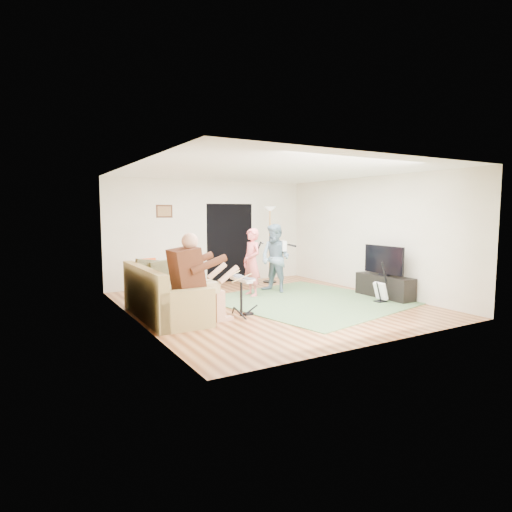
{
  "coord_description": "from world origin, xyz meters",
  "views": [
    {
      "loc": [
        -4.6,
        -7.29,
        1.9
      ],
      "look_at": [
        -0.2,
        0.3,
        0.98
      ],
      "focal_mm": 30.0,
      "sensor_mm": 36.0,
      "label": 1
    }
  ],
  "objects_px": {
    "torchiere_lamp": "(270,231)",
    "drum_kit": "(241,299)",
    "tv_cabinet": "(385,287)",
    "sofa": "(160,300)",
    "television": "(384,260)",
    "guitar_spare": "(381,291)",
    "dining_chair": "(151,285)",
    "guitarist": "(276,258)",
    "singer": "(252,262)"
  },
  "relations": [
    {
      "from": "torchiere_lamp",
      "to": "drum_kit",
      "type": "bearing_deg",
      "value": -129.89
    },
    {
      "from": "tv_cabinet",
      "to": "sofa",
      "type": "bearing_deg",
      "value": 170.62
    },
    {
      "from": "sofa",
      "to": "television",
      "type": "bearing_deg",
      "value": -9.48
    },
    {
      "from": "torchiere_lamp",
      "to": "guitar_spare",
      "type": "bearing_deg",
      "value": -78.81
    },
    {
      "from": "sofa",
      "to": "torchiere_lamp",
      "type": "xyz_separation_m",
      "value": [
        3.72,
        2.24,
        1.08
      ]
    },
    {
      "from": "tv_cabinet",
      "to": "dining_chair",
      "type": "bearing_deg",
      "value": 152.14
    },
    {
      "from": "torchiere_lamp",
      "to": "television",
      "type": "bearing_deg",
      "value": -71.19
    },
    {
      "from": "sofa",
      "to": "tv_cabinet",
      "type": "bearing_deg",
      "value": -9.38
    },
    {
      "from": "guitarist",
      "to": "television",
      "type": "distance_m",
      "value": 2.43
    },
    {
      "from": "sofa",
      "to": "tv_cabinet",
      "type": "distance_m",
      "value": 4.87
    },
    {
      "from": "sofa",
      "to": "television",
      "type": "xyz_separation_m",
      "value": [
        4.75,
        -0.79,
        0.54
      ]
    },
    {
      "from": "dining_chair",
      "to": "guitarist",
      "type": "bearing_deg",
      "value": -18.69
    },
    {
      "from": "guitarist",
      "to": "torchiere_lamp",
      "type": "xyz_separation_m",
      "value": [
        0.63,
        1.25,
        0.59
      ]
    },
    {
      "from": "guitar_spare",
      "to": "dining_chair",
      "type": "height_order",
      "value": "dining_chair"
    },
    {
      "from": "sofa",
      "to": "dining_chair",
      "type": "height_order",
      "value": "sofa"
    },
    {
      "from": "drum_kit",
      "to": "guitar_spare",
      "type": "distance_m",
      "value": 3.11
    },
    {
      "from": "tv_cabinet",
      "to": "television",
      "type": "relative_size",
      "value": 1.31
    },
    {
      "from": "drum_kit",
      "to": "torchiere_lamp",
      "type": "height_order",
      "value": "torchiere_lamp"
    },
    {
      "from": "sofa",
      "to": "guitar_spare",
      "type": "xyz_separation_m",
      "value": [
        4.38,
        -1.09,
        -0.06
      ]
    },
    {
      "from": "drum_kit",
      "to": "torchiere_lamp",
      "type": "xyz_separation_m",
      "value": [
        2.42,
        2.89,
        1.07
      ]
    },
    {
      "from": "guitar_spare",
      "to": "tv_cabinet",
      "type": "height_order",
      "value": "guitar_spare"
    },
    {
      "from": "guitar_spare",
      "to": "tv_cabinet",
      "type": "relative_size",
      "value": 0.61
    },
    {
      "from": "drum_kit",
      "to": "guitarist",
      "type": "xyz_separation_m",
      "value": [
        1.79,
        1.64,
        0.48
      ]
    },
    {
      "from": "torchiere_lamp",
      "to": "tv_cabinet",
      "type": "xyz_separation_m",
      "value": [
        1.08,
        -3.03,
        -1.14
      ]
    },
    {
      "from": "drum_kit",
      "to": "dining_chair",
      "type": "height_order",
      "value": "dining_chair"
    },
    {
      "from": "sofa",
      "to": "torchiere_lamp",
      "type": "bearing_deg",
      "value": 31.07
    },
    {
      "from": "guitar_spare",
      "to": "television",
      "type": "xyz_separation_m",
      "value": [
        0.37,
        0.3,
        0.61
      ]
    },
    {
      "from": "tv_cabinet",
      "to": "guitarist",
      "type": "bearing_deg",
      "value": 133.84
    },
    {
      "from": "torchiere_lamp",
      "to": "tv_cabinet",
      "type": "distance_m",
      "value": 3.42
    },
    {
      "from": "dining_chair",
      "to": "tv_cabinet",
      "type": "distance_m",
      "value": 5.1
    },
    {
      "from": "torchiere_lamp",
      "to": "tv_cabinet",
      "type": "height_order",
      "value": "torchiere_lamp"
    },
    {
      "from": "singer",
      "to": "dining_chair",
      "type": "height_order",
      "value": "singer"
    },
    {
      "from": "guitarist",
      "to": "tv_cabinet",
      "type": "distance_m",
      "value": 2.53
    },
    {
      "from": "guitarist",
      "to": "guitar_spare",
      "type": "relative_size",
      "value": 1.88
    },
    {
      "from": "singer",
      "to": "sofa",
      "type": "bearing_deg",
      "value": -70.81
    },
    {
      "from": "drum_kit",
      "to": "dining_chair",
      "type": "relative_size",
      "value": 0.83
    },
    {
      "from": "guitarist",
      "to": "dining_chair",
      "type": "relative_size",
      "value": 1.81
    },
    {
      "from": "dining_chair",
      "to": "tv_cabinet",
      "type": "bearing_deg",
      "value": -34.4
    },
    {
      "from": "torchiere_lamp",
      "to": "tv_cabinet",
      "type": "bearing_deg",
      "value": -70.35
    },
    {
      "from": "sofa",
      "to": "guitarist",
      "type": "height_order",
      "value": "guitarist"
    },
    {
      "from": "singer",
      "to": "tv_cabinet",
      "type": "bearing_deg",
      "value": 54.67
    },
    {
      "from": "dining_chair",
      "to": "television",
      "type": "relative_size",
      "value": 0.83
    },
    {
      "from": "television",
      "to": "guitarist",
      "type": "bearing_deg",
      "value": 132.99
    },
    {
      "from": "sofa",
      "to": "guitar_spare",
      "type": "distance_m",
      "value": 4.51
    },
    {
      "from": "tv_cabinet",
      "to": "television",
      "type": "distance_m",
      "value": 0.6
    },
    {
      "from": "torchiere_lamp",
      "to": "television",
      "type": "height_order",
      "value": "torchiere_lamp"
    },
    {
      "from": "drum_kit",
      "to": "guitar_spare",
      "type": "bearing_deg",
      "value": -8.15
    },
    {
      "from": "television",
      "to": "sofa",
      "type": "bearing_deg",
      "value": 170.52
    },
    {
      "from": "drum_kit",
      "to": "torchiere_lamp",
      "type": "bearing_deg",
      "value": 50.11
    },
    {
      "from": "drum_kit",
      "to": "singer",
      "type": "bearing_deg",
      "value": 54.51
    }
  ]
}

